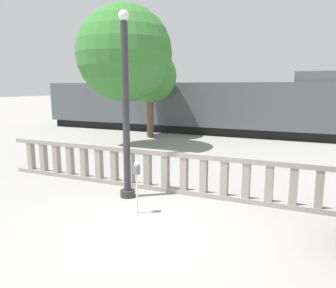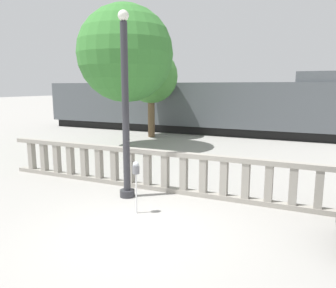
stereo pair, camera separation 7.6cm
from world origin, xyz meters
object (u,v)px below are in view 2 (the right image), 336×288
at_px(train_near, 185,106).
at_px(tree_right, 151,77).
at_px(tree_left, 125,54).
at_px(parking_meter, 136,172).
at_px(train_far, 230,98).
at_px(lamppost, 126,113).

height_order(train_near, tree_right, tree_right).
height_order(tree_left, tree_right, tree_left).
relative_size(parking_meter, tree_right, 0.25).
bearing_deg(train_far, train_near, -87.61).
bearing_deg(tree_left, parking_meter, -57.10).
relative_size(parking_meter, train_near, 0.06).
bearing_deg(tree_right, train_near, 72.90).
height_order(lamppost, tree_right, tree_right).
relative_size(train_near, train_far, 1.00).
bearing_deg(train_near, train_far, 92.39).
xyz_separation_m(parking_meter, train_far, (-5.15, 30.43, 0.80)).
xyz_separation_m(lamppost, train_near, (-3.61, 13.67, -0.63)).
xyz_separation_m(train_far, tree_left, (0.23, -22.83, 2.88)).
relative_size(tree_left, tree_right, 1.32).
bearing_deg(tree_left, tree_right, 98.34).
bearing_deg(train_far, parking_meter, -80.40).
distance_m(lamppost, tree_right, 11.50).
bearing_deg(train_far, tree_right, -91.00).
xyz_separation_m(train_near, tree_right, (-0.99, -3.21, 1.95)).
height_order(lamppost, train_near, lamppost).
xyz_separation_m(parking_meter, tree_left, (-4.91, 7.60, 3.67)).
distance_m(train_near, train_far, 15.79).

